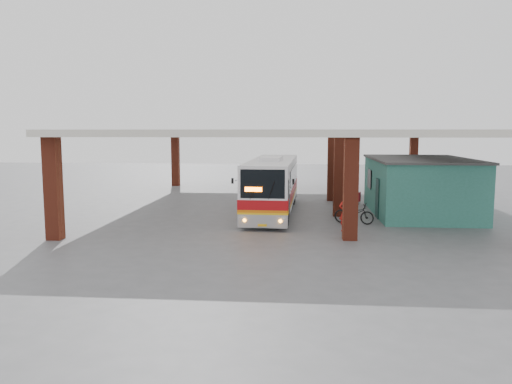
{
  "coord_description": "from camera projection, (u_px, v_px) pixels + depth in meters",
  "views": [
    {
      "loc": [
        0.82,
        -24.06,
        4.61
      ],
      "look_at": [
        -1.26,
        0.0,
        1.63
      ],
      "focal_mm": 35.0,
      "sensor_mm": 36.0,
      "label": 1
    }
  ],
  "objects": [
    {
      "name": "shop_building",
      "position": [
        420.0,
        186.0,
        27.55
      ],
      "size": [
        5.2,
        8.2,
        3.11
      ],
      "color": "#2E735F",
      "rests_on": "ground"
    },
    {
      "name": "red_chair",
      "position": [
        358.0,
        199.0,
        31.25
      ],
      "size": [
        0.53,
        0.53,
        0.79
      ],
      "rotation": [
        0.0,
        0.0,
        -0.34
      ],
      "color": "red",
      "rests_on": "ground"
    },
    {
      "name": "brick_columns",
      "position": [
        309.0,
        173.0,
        28.98
      ],
      "size": [
        20.1,
        21.6,
        4.35
      ],
      "color": "maroon",
      "rests_on": "ground"
    },
    {
      "name": "canopy_roof",
      "position": [
        294.0,
        132.0,
        30.26
      ],
      "size": [
        21.0,
        23.0,
        0.3
      ],
      "primitive_type": "cube",
      "color": "beige",
      "rests_on": "brick_columns"
    },
    {
      "name": "motorcycle",
      "position": [
        354.0,
        213.0,
        24.78
      ],
      "size": [
        2.1,
        1.32,
        1.04
      ],
      "primitive_type": "imported",
      "rotation": [
        0.0,
        0.0,
        1.23
      ],
      "color": "black",
      "rests_on": "ground"
    },
    {
      "name": "coach_bus",
      "position": [
        273.0,
        185.0,
        27.96
      ],
      "size": [
        2.67,
        11.11,
        3.21
      ],
      "rotation": [
        0.0,
        0.0,
        -0.03
      ],
      "color": "white",
      "rests_on": "ground"
    },
    {
      "name": "ground",
      "position": [
        282.0,
        225.0,
        24.43
      ],
      "size": [
        90.0,
        90.0,
        0.0
      ],
      "primitive_type": "plane",
      "color": "#515154",
      "rests_on": "ground"
    },
    {
      "name": "pedestrian",
      "position": [
        346.0,
        212.0,
        22.85
      ],
      "size": [
        0.66,
        0.45,
        1.77
      ],
      "primitive_type": "imported",
      "rotation": [
        0.0,
        0.0,
        3.18
      ],
      "color": "red",
      "rests_on": "ground"
    }
  ]
}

